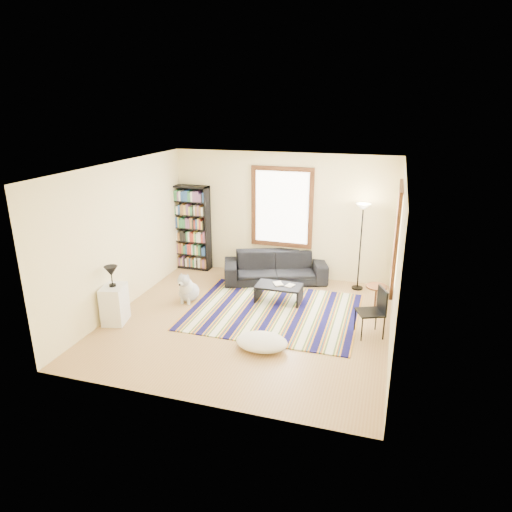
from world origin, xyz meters
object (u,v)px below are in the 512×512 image
(sofa, at_px, (275,267))
(folding_chair, at_px, (370,312))
(floor_lamp, at_px, (360,247))
(white_cabinet, at_px, (115,304))
(bookshelf, at_px, (191,228))
(floor_cushion, at_px, (262,342))
(coffee_table, at_px, (279,293))
(dog, at_px, (189,286))
(side_table, at_px, (375,299))

(sofa, height_order, folding_chair, folding_chair)
(floor_lamp, height_order, white_cabinet, floor_lamp)
(bookshelf, bearing_deg, sofa, -7.23)
(sofa, relative_size, floor_lamp, 1.21)
(sofa, bearing_deg, white_cabinet, -149.21)
(floor_cushion, distance_m, floor_lamp, 3.36)
(floor_cushion, bearing_deg, sofa, 100.51)
(coffee_table, xyz_separation_m, dog, (-1.75, -0.47, 0.13))
(bookshelf, xyz_separation_m, side_table, (4.36, -1.25, -0.73))
(coffee_table, relative_size, side_table, 1.67)
(side_table, height_order, dog, dog)
(floor_lamp, xyz_separation_m, white_cabinet, (-4.08, -2.88, -0.58))
(dog, bearing_deg, bookshelf, 113.50)
(bookshelf, bearing_deg, floor_cushion, -49.93)
(bookshelf, bearing_deg, side_table, -15.99)
(coffee_table, distance_m, floor_lamp, 2.00)
(bookshelf, height_order, floor_cushion, bookshelf)
(floor_lamp, distance_m, white_cabinet, 5.03)
(floor_cushion, relative_size, floor_lamp, 0.46)
(sofa, bearing_deg, folding_chair, -61.81)
(floor_cushion, relative_size, folding_chair, 1.00)
(floor_cushion, distance_m, dog, 2.38)
(sofa, distance_m, coffee_table, 1.12)
(floor_cushion, relative_size, side_table, 1.59)
(side_table, xyz_separation_m, folding_chair, (-0.05, -0.97, 0.16))
(bookshelf, distance_m, floor_lamp, 3.94)
(sofa, distance_m, bookshelf, 2.25)
(floor_cushion, xyz_separation_m, dog, (-1.93, 1.37, 0.20))
(sofa, xyz_separation_m, bookshelf, (-2.13, 0.27, 0.67))
(side_table, relative_size, folding_chair, 0.63)
(coffee_table, bearing_deg, bookshelf, 151.87)
(sofa, relative_size, white_cabinet, 3.20)
(coffee_table, height_order, dog, dog)
(bookshelf, relative_size, coffee_table, 2.22)
(side_table, bearing_deg, sofa, 156.30)
(side_table, relative_size, dog, 0.87)
(folding_chair, bearing_deg, white_cabinet, 167.02)
(coffee_table, xyz_separation_m, side_table, (1.87, 0.08, 0.09))
(floor_cushion, bearing_deg, bookshelf, 130.07)
(white_cabinet, bearing_deg, coffee_table, 20.02)
(side_table, height_order, folding_chair, folding_chair)
(floor_lamp, relative_size, folding_chair, 2.16)
(bookshelf, bearing_deg, floor_lamp, -2.47)
(coffee_table, relative_size, floor_cushion, 1.05)
(side_table, distance_m, folding_chair, 0.99)
(dog, bearing_deg, floor_cushion, -34.30)
(sofa, bearing_deg, bookshelf, 152.81)
(floor_cushion, height_order, dog, dog)
(bookshelf, relative_size, floor_cushion, 2.32)
(sofa, relative_size, dog, 3.59)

